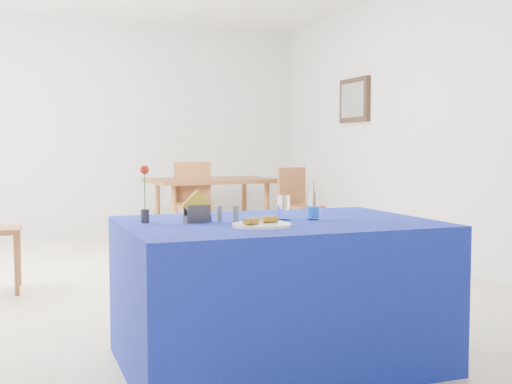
# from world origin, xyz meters

# --- Properties ---
(floor) EXTENTS (7.00, 7.00, 0.00)m
(floor) POSITION_xyz_m (0.00, 0.00, 0.00)
(floor) COLOR beige
(floor) RESTS_ON ground
(room_shell) EXTENTS (7.00, 7.00, 7.00)m
(room_shell) POSITION_xyz_m (0.00, 0.00, 1.75)
(room_shell) COLOR silver
(room_shell) RESTS_ON ground
(picture_frame) EXTENTS (0.06, 0.64, 0.52)m
(picture_frame) POSITION_xyz_m (2.47, 1.60, 1.70)
(picture_frame) COLOR black
(picture_frame) RESTS_ON room_shell
(picture_art) EXTENTS (0.02, 0.52, 0.40)m
(picture_art) POSITION_xyz_m (2.44, 1.60, 1.70)
(picture_art) COLOR #998C66
(picture_art) RESTS_ON room_shell
(plate) EXTENTS (0.29, 0.29, 0.01)m
(plate) POSITION_xyz_m (-0.20, -2.23, 0.77)
(plate) COLOR white
(plate) RESTS_ON blue_table
(drinking_glass) EXTENTS (0.07, 0.07, 0.13)m
(drinking_glass) POSITION_xyz_m (0.02, -1.99, 0.82)
(drinking_glass) COLOR white
(drinking_glass) RESTS_ON blue_table
(salt_shaker) EXTENTS (0.03, 0.03, 0.08)m
(salt_shaker) POSITION_xyz_m (-0.32, -1.96, 0.80)
(salt_shaker) COLOR slate
(salt_shaker) RESTS_ON blue_table
(pepper_shaker) EXTENTS (0.03, 0.03, 0.08)m
(pepper_shaker) POSITION_xyz_m (-0.25, -2.00, 0.80)
(pepper_shaker) COLOR slate
(pepper_shaker) RESTS_ON blue_table
(blue_table) EXTENTS (1.60, 1.10, 0.76)m
(blue_table) POSITION_xyz_m (-0.03, -2.03, 0.38)
(blue_table) COLOR navy
(blue_table) RESTS_ON floor
(water_bottle) EXTENTS (0.06, 0.06, 0.21)m
(water_bottle) POSITION_xyz_m (0.17, -2.04, 0.83)
(water_bottle) COLOR silver
(water_bottle) RESTS_ON blue_table
(napkin_holder) EXTENTS (0.16, 0.08, 0.17)m
(napkin_holder) POSITION_xyz_m (-0.44, -1.95, 0.81)
(napkin_holder) COLOR #35353A
(napkin_holder) RESTS_ON blue_table
(rose_vase) EXTENTS (0.05, 0.05, 0.30)m
(rose_vase) POSITION_xyz_m (-0.70, -1.88, 0.90)
(rose_vase) COLOR #242429
(rose_vase) RESTS_ON blue_table
(oak_table) EXTENTS (1.60, 1.09, 0.76)m
(oak_table) POSITION_xyz_m (1.00, 2.57, 0.68)
(oak_table) COLOR brown
(oak_table) RESTS_ON floor
(chair_bg_left) EXTENTS (0.52, 0.52, 0.97)m
(chair_bg_left) POSITION_xyz_m (0.62, 2.09, 0.56)
(chair_bg_left) COLOR brown
(chair_bg_left) RESTS_ON floor
(chair_bg_right) EXTENTS (0.50, 0.50, 0.90)m
(chair_bg_right) POSITION_xyz_m (1.80, 1.76, 0.52)
(chair_bg_right) COLOR brown
(chair_bg_right) RESTS_ON floor
(banana_pieces) EXTENTS (0.20, 0.10, 0.03)m
(banana_pieces) POSITION_xyz_m (-0.20, -2.23, 0.79)
(banana_pieces) COLOR gold
(banana_pieces) RESTS_ON plate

